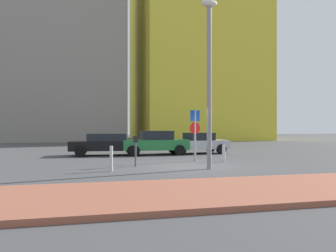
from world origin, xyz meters
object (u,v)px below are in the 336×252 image
object	(u,v)px
parking_sign_post	(195,129)
traffic_bollard_near	(111,159)
parked_car_black	(107,144)
traffic_bollard_mid	(224,153)
parked_car_silver	(197,143)
parking_meter	(136,147)
parked_car_green	(155,142)
street_lamp	(209,69)

from	to	relation	value
parking_sign_post	traffic_bollard_near	bearing A→B (deg)	-147.30
parked_car_black	traffic_bollard_mid	world-z (taller)	parked_car_black
parked_car_silver	traffic_bollard_near	size ratio (longest dim) A/B	4.05
parked_car_silver	parking_sign_post	bearing A→B (deg)	-110.08
parked_car_silver	parking_meter	distance (m)	8.03
parked_car_green	parking_meter	world-z (taller)	parked_car_green
traffic_bollard_near	parking_meter	bearing A→B (deg)	48.52
traffic_bollard_near	traffic_bollard_mid	bearing A→B (deg)	21.97
traffic_bollard_near	traffic_bollard_mid	distance (m)	6.20
parked_car_black	parking_meter	bearing A→B (deg)	-82.25
parking_meter	traffic_bollard_near	distance (m)	1.79
parking_meter	traffic_bollard_near	xyz separation A→B (m)	(-1.16, -1.31, -0.38)
parked_car_silver	parking_sign_post	xyz separation A→B (m)	(-1.74, -4.77, 0.93)
parked_car_black	street_lamp	bearing A→B (deg)	-64.86
parked_car_black	parked_car_green	bearing A→B (deg)	-4.08
parked_car_black	traffic_bollard_near	bearing A→B (deg)	-92.33
street_lamp	parked_car_silver	bearing A→B (deg)	74.61
street_lamp	traffic_bollard_mid	size ratio (longest dim) A/B	8.24
parked_car_green	traffic_bollard_mid	xyz separation A→B (m)	(2.46, -5.03, -0.35)
parking_sign_post	parked_car_black	bearing A→B (deg)	130.94
parked_car_green	street_lamp	distance (m)	8.36
parked_car_green	traffic_bollard_mid	bearing A→B (deg)	-63.96
parking_meter	traffic_bollard_near	world-z (taller)	parking_meter
parking_sign_post	parking_meter	distance (m)	3.67
parked_car_black	parking_meter	world-z (taller)	parking_meter
parking_sign_post	traffic_bollard_mid	size ratio (longest dim) A/B	3.07
parking_sign_post	street_lamp	size ratio (longest dim) A/B	0.37
parking_sign_post	street_lamp	distance (m)	4.00
parked_car_green	parking_sign_post	xyz separation A→B (m)	(1.11, -4.52, 0.86)
parked_car_black	traffic_bollard_near	distance (m)	7.57
parked_car_black	parking_sign_post	bearing A→B (deg)	-49.06
parked_car_green	traffic_bollard_mid	distance (m)	5.61
parked_car_silver	traffic_bollard_mid	distance (m)	5.30
parking_sign_post	parking_meter	xyz separation A→B (m)	(-3.25, -1.52, -0.76)
parked_car_silver	parking_meter	size ratio (longest dim) A/B	3.00
parking_sign_post	parked_car_silver	bearing A→B (deg)	69.92
parked_car_silver	traffic_bollard_mid	world-z (taller)	parked_car_silver
parked_car_black	parked_car_silver	distance (m)	5.85
parked_car_green	street_lamp	world-z (taller)	street_lamp
parked_car_black	parked_car_green	size ratio (longest dim) A/B	1.10
traffic_bollard_near	traffic_bollard_mid	xyz separation A→B (m)	(5.75, 2.32, -0.07)
parking_meter	traffic_bollard_mid	world-z (taller)	parking_meter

